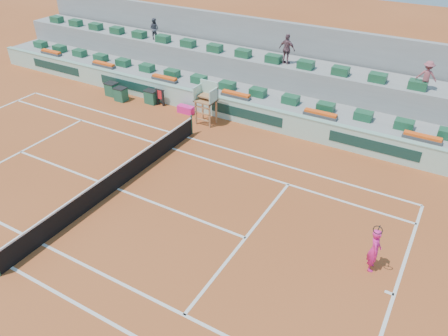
{
  "coord_description": "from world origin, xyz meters",
  "views": [
    {
      "loc": [
        11.96,
        -11.22,
        11.21
      ],
      "look_at": [
        4.0,
        2.5,
        1.0
      ],
      "focal_mm": 35.0,
      "sensor_mm": 36.0,
      "label": 1
    }
  ],
  "objects": [
    {
      "name": "spectator_mid",
      "position": [
        2.73,
        11.86,
        3.46
      ],
      "size": [
        1.04,
        0.53,
        1.71
      ],
      "primitive_type": "imported",
      "rotation": [
        0.0,
        0.0,
        3.03
      ],
      "color": "#704B54",
      "rests_on": "seating_tier_upper"
    },
    {
      "name": "court_lines",
      "position": [
        0.0,
        0.0,
        0.01
      ],
      "size": [
        23.89,
        11.09,
        0.01
      ],
      "color": "silver",
      "rests_on": "ground"
    },
    {
      "name": "drink_cooler_a",
      "position": [
        -4.37,
        8.07,
        0.42
      ],
      "size": [
        0.78,
        0.67,
        0.84
      ],
      "color": "#1B533B",
      "rests_on": "ground"
    },
    {
      "name": "flower_planters",
      "position": [
        -1.5,
        9.0,
        1.33
      ],
      "size": [
        26.8,
        0.36,
        0.28
      ],
      "color": "#454545",
      "rests_on": "seating_tier_lower"
    },
    {
      "name": "advertising_hoarding",
      "position": [
        0.02,
        8.5,
        0.63
      ],
      "size": [
        36.0,
        0.34,
        1.26
      ],
      "color": "#A8D4BF",
      "rests_on": "ground"
    },
    {
      "name": "seating_tier_upper",
      "position": [
        0.0,
        12.3,
        1.3
      ],
      "size": [
        36.0,
        2.4,
        2.6
      ],
      "primitive_type": "cube",
      "color": "gray",
      "rests_on": "ground"
    },
    {
      "name": "tennis_player",
      "position": [
        10.89,
        0.82,
        0.86
      ],
      "size": [
        0.54,
        0.91,
        2.28
      ],
      "color": "#F21F87",
      "rests_on": "ground"
    },
    {
      "name": "stadium_back_wall",
      "position": [
        0.0,
        13.9,
        2.2
      ],
      "size": [
        36.0,
        0.4,
        4.4
      ],
      "primitive_type": "cube",
      "color": "gray",
      "rests_on": "ground"
    },
    {
      "name": "seat_row_lower",
      "position": [
        0.0,
        9.8,
        1.42
      ],
      "size": [
        32.9,
        0.6,
        0.44
      ],
      "color": "#1B5333",
      "rests_on": "seating_tier_lower"
    },
    {
      "name": "seating_tier_lower",
      "position": [
        0.0,
        10.7,
        0.6
      ],
      "size": [
        36.0,
        4.0,
        1.2
      ],
      "primitive_type": "cube",
      "color": "gray",
      "rests_on": "ground"
    },
    {
      "name": "tennis_net",
      "position": [
        0.0,
        0.0,
        0.53
      ],
      "size": [
        0.1,
        11.97,
        1.1
      ],
      "color": "black",
      "rests_on": "ground"
    },
    {
      "name": "spectator_right",
      "position": [
        10.3,
        11.73,
        3.35
      ],
      "size": [
        1.01,
        0.63,
        1.51
      ],
      "primitive_type": "imported",
      "rotation": [
        0.0,
        0.0,
        3.22
      ],
      "color": "#9A4D55",
      "rests_on": "seating_tier_upper"
    },
    {
      "name": "drink_cooler_c",
      "position": [
        -7.29,
        7.73,
        0.42
      ],
      "size": [
        0.76,
        0.66,
        0.84
      ],
      "color": "#1B533B",
      "rests_on": "ground"
    },
    {
      "name": "player_bag",
      "position": [
        -1.76,
        7.93,
        0.22
      ],
      "size": [
        0.99,
        0.44,
        0.44
      ],
      "primitive_type": "cube",
      "color": "#F21F87",
      "rests_on": "ground"
    },
    {
      "name": "umpire_chair",
      "position": [
        0.0,
        7.5,
        1.54
      ],
      "size": [
        1.1,
        0.9,
        2.4
      ],
      "color": "#9D653B",
      "rests_on": "ground"
    },
    {
      "name": "seat_row_upper",
      "position": [
        0.0,
        11.7,
        2.82
      ],
      "size": [
        32.9,
        0.6,
        0.44
      ],
      "color": "#1B5333",
      "rests_on": "seating_tier_upper"
    },
    {
      "name": "towel_rack",
      "position": [
        -3.71,
        8.07,
        0.6
      ],
      "size": [
        0.64,
        0.11,
        1.03
      ],
      "color": "black",
      "rests_on": "ground"
    },
    {
      "name": "ground",
      "position": [
        0.0,
        0.0,
        0.0
      ],
      "size": [
        90.0,
        90.0,
        0.0
      ],
      "primitive_type": "plane",
      "color": "#96431D",
      "rests_on": "ground"
    },
    {
      "name": "spectator_left",
      "position": [
        -6.85,
        11.93,
        3.3
      ],
      "size": [
        0.73,
        0.6,
        1.4
      ],
      "primitive_type": "imported",
      "rotation": [
        0.0,
        0.0,
        3.25
      ],
      "color": "#454651",
      "rests_on": "seating_tier_upper"
    },
    {
      "name": "drink_cooler_b",
      "position": [
        -6.25,
        7.39,
        0.42
      ],
      "size": [
        0.73,
        0.63,
        0.84
      ],
      "color": "#1B533B",
      "rests_on": "ground"
    }
  ]
}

